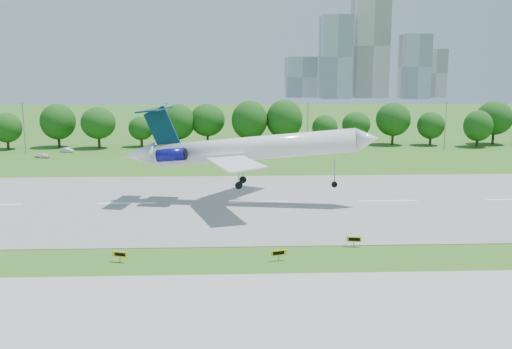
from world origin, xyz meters
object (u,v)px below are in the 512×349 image
Objects in this scene: service_vehicle_b at (42,155)px; service_vehicle_a at (66,150)px; airliner at (241,148)px; taxi_sign_left at (279,253)px.

service_vehicle_a is at bearing 0.36° from service_vehicle_b.
airliner is 10.92× the size of service_vehicle_b.
service_vehicle_b is at bearing 105.96° from taxi_sign_left.
airliner is 11.21× the size of service_vehicle_a.
airliner is 28.90m from taxi_sign_left.
airliner is at bearing 80.15° from taxi_sign_left.
taxi_sign_left is 0.48× the size of service_vehicle_a.
airliner reaches higher than service_vehicle_b.
airliner is 72.21m from service_vehicle_a.
service_vehicle_b is (-49.02, 75.86, -0.27)m from taxi_sign_left.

